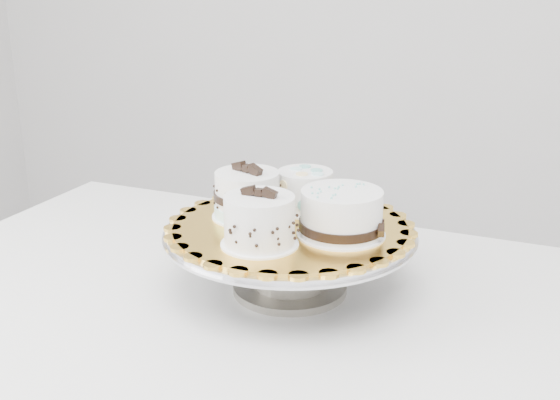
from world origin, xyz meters
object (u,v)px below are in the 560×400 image
at_px(cake_stand, 290,248).
at_px(cake_swirl, 259,222).
at_px(table, 250,340).
at_px(cake_ribbon, 342,215).
at_px(cake_banded, 247,197).
at_px(cake_dots, 305,190).
at_px(cake_board, 290,226).

bearing_deg(cake_stand, cake_swirl, -96.02).
distance_m(table, cake_ribbon, 0.26).
bearing_deg(table, cake_banded, 116.65).
xyz_separation_m(cake_swirl, cake_dots, (0.00, 0.17, -0.00)).
relative_size(table, cake_banded, 9.37).
bearing_deg(table, cake_ribbon, 17.61).
bearing_deg(cake_stand, cake_dots, 93.65).
relative_size(cake_board, cake_banded, 2.77).
bearing_deg(cake_board, cake_banded, 174.99).
height_order(table, cake_dots, cake_dots).
height_order(cake_banded, cake_dots, cake_banded).
bearing_deg(cake_banded, table, -42.81).
bearing_deg(cake_stand, cake_banded, 174.99).
bearing_deg(cake_dots, cake_banded, -121.83).
height_order(cake_stand, cake_board, cake_board).
xyz_separation_m(table, cake_dots, (0.04, 0.13, 0.22)).
bearing_deg(cake_dots, cake_stand, -72.32).
bearing_deg(cake_swirl, cake_board, 83.91).
height_order(table, cake_ribbon, cake_ribbon).
distance_m(cake_banded, cake_dots, 0.10).
xyz_separation_m(cake_stand, cake_dots, (-0.00, 0.08, 0.07)).
bearing_deg(cake_board, cake_swirl, -96.02).
distance_m(table, cake_stand, 0.16).
bearing_deg(cake_dots, cake_swirl, -77.64).
distance_m(cake_banded, cake_ribbon, 0.17).
relative_size(table, cake_ribbon, 8.20).
xyz_separation_m(cake_stand, cake_board, (0.00, 0.00, 0.04)).
bearing_deg(cake_ribbon, cake_stand, 158.27).
xyz_separation_m(table, cake_banded, (-0.03, 0.06, 0.22)).
height_order(table, cake_swirl, cake_swirl).
relative_size(table, cake_board, 3.38).
bearing_deg(cake_swirl, cake_stand, 83.91).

